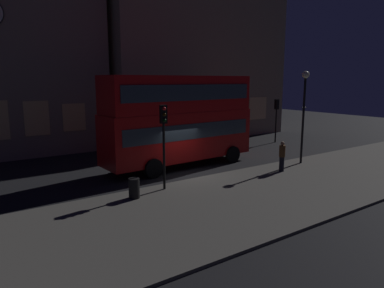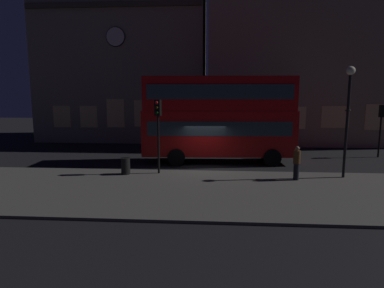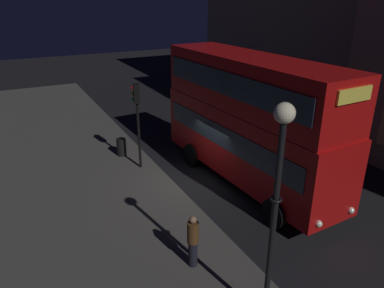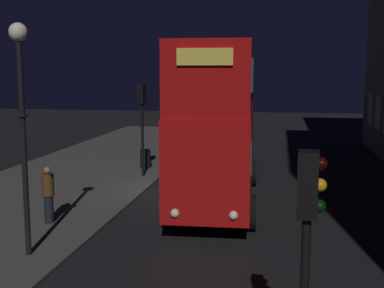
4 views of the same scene
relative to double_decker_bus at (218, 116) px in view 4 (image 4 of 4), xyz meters
The scene contains 8 objects.
ground_plane 3.81m from the double_decker_bus, 111.74° to the right, with size 80.00×80.00×0.00m, color black.
sidewalk_slab 7.40m from the double_decker_bus, 97.02° to the right, with size 44.00×7.50×0.12m, color #4C4944.
double_decker_bus is the anchor object (origin of this frame).
traffic_light_near_kerb 4.98m from the double_decker_bus, 131.35° to the right, with size 0.37×0.39×4.01m.
traffic_light_far_side 11.64m from the double_decker_bus, 12.64° to the left, with size 0.34×0.37×3.68m.
street_lamp 7.67m from the double_decker_bus, 31.37° to the right, with size 0.44×0.44×5.69m.
pedestrian 6.43m from the double_decker_bus, 50.01° to the right, with size 0.35×0.35×1.73m.
litter_bin 6.96m from the double_decker_bus, 140.94° to the right, with size 0.49×0.49×0.89m, color black.
Camera 4 is at (18.50, 4.23, 4.66)m, focal length 47.02 mm.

